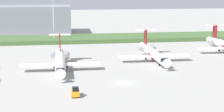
{
  "coord_description": "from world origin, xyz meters",
  "views": [
    {
      "loc": [
        -15.2,
        -84.05,
        23.9
      ],
      "look_at": [
        0.0,
        20.06,
        3.0
      ],
      "focal_mm": 56.66,
      "sensor_mm": 36.0,
      "label": 1
    }
  ],
  "objects_px": {
    "regional_jet_second": "(60,61)",
    "baggage_tug": "(75,92)",
    "regional_jet_third": "(153,53)",
    "antenna_mast": "(54,19)"
  },
  "relations": [
    {
      "from": "antenna_mast",
      "to": "baggage_tug",
      "type": "xyz_separation_m",
      "value": [
        5.67,
        -78.4,
        -8.9
      ]
    },
    {
      "from": "regional_jet_second",
      "to": "baggage_tug",
      "type": "relative_size",
      "value": 9.69
    },
    {
      "from": "regional_jet_second",
      "to": "antenna_mast",
      "type": "height_order",
      "value": "antenna_mast"
    },
    {
      "from": "antenna_mast",
      "to": "regional_jet_second",
      "type": "bearing_deg",
      "value": -87.27
    },
    {
      "from": "regional_jet_second",
      "to": "antenna_mast",
      "type": "bearing_deg",
      "value": 92.73
    },
    {
      "from": "regional_jet_second",
      "to": "baggage_tug",
      "type": "distance_m",
      "value": 26.67
    },
    {
      "from": "regional_jet_second",
      "to": "antenna_mast",
      "type": "xyz_separation_m",
      "value": [
        -2.48,
        51.97,
        7.37
      ]
    },
    {
      "from": "regional_jet_third",
      "to": "antenna_mast",
      "type": "xyz_separation_m",
      "value": [
        -32.32,
        43.7,
        7.37
      ]
    },
    {
      "from": "regional_jet_third",
      "to": "baggage_tug",
      "type": "distance_m",
      "value": 43.77
    },
    {
      "from": "baggage_tug",
      "to": "regional_jet_second",
      "type": "bearing_deg",
      "value": 96.9
    }
  ]
}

